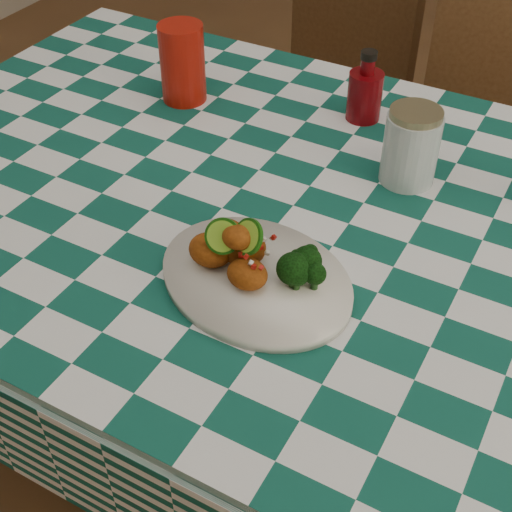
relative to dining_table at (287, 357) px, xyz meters
The scene contains 10 objects.
ground 0.39m from the dining_table, ahead, with size 5.00×5.00×0.00m, color brown.
dining_table is the anchor object (origin of this frame).
plate 0.45m from the dining_table, 79.24° to the right, with size 0.31×0.24×0.02m, color silver, non-canonical shape.
fried_chicken_pile 0.49m from the dining_table, 86.50° to the right, with size 0.13×0.09×0.08m, color #96420E, non-canonical shape.
broccoli_side 0.49m from the dining_table, 58.32° to the right, with size 0.07×0.07×0.05m, color black, non-canonical shape.
red_tumbler 0.64m from the dining_table, 148.76° to the left, with size 0.09×0.09×0.16m, color #9F1308.
ketchup_bottle 0.57m from the dining_table, 91.68° to the left, with size 0.07×0.07×0.14m, color #590408, non-canonical shape.
mason_jar 0.51m from the dining_table, 49.86° to the left, with size 0.09×0.09×0.14m, color #B2BCBA, non-canonical shape.
wooden_chair_left 0.83m from the dining_table, 113.48° to the left, with size 0.41×0.43×0.91m, color #472814, non-canonical shape.
wooden_chair_right 0.72m from the dining_table, 72.31° to the left, with size 0.41×0.43×0.90m, color #472814, non-canonical shape.
Camera 1 is at (0.41, -0.88, 1.52)m, focal length 50.00 mm.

